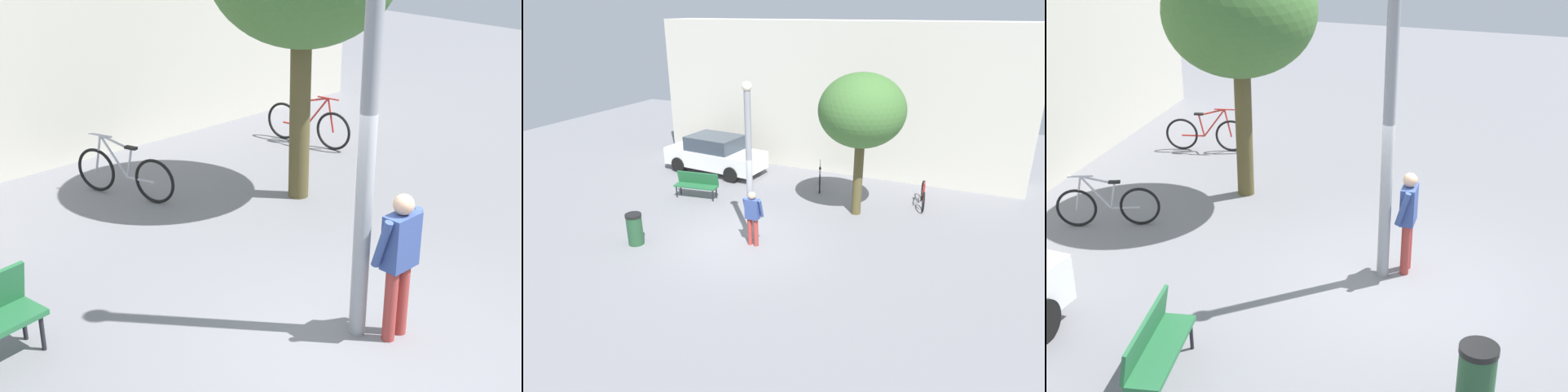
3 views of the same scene
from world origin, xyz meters
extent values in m
plane|color=slate|center=(0.00, 0.00, 0.00)|extent=(36.00, 36.00, 0.00)
cylinder|color=gray|center=(0.14, 0.27, 2.21)|extent=(0.18, 0.18, 4.42)
cylinder|color=#9E3833|center=(0.29, -0.05, 0.42)|extent=(0.14, 0.14, 0.85)
cylinder|color=#9E3833|center=(0.49, -0.05, 0.42)|extent=(0.14, 0.14, 0.85)
cube|color=#334784|center=(0.39, -0.05, 1.15)|extent=(0.40, 0.22, 0.60)
sphere|color=tan|center=(0.39, -0.05, 1.56)|extent=(0.22, 0.22, 0.22)
cylinder|color=#334784|center=(0.14, 0.00, 1.18)|extent=(0.09, 0.23, 0.55)
cylinder|color=#334784|center=(0.64, 0.00, 1.18)|extent=(0.09, 0.23, 0.55)
cube|color=#236038|center=(-3.25, 2.38, 0.45)|extent=(1.65, 0.67, 0.06)
cube|color=#236038|center=(-3.28, 2.57, 0.70)|extent=(1.60, 0.36, 0.44)
cylinder|color=black|center=(-2.51, 2.32, 0.21)|extent=(0.05, 0.05, 0.42)
cylinder|color=black|center=(-2.56, 2.64, 0.21)|extent=(0.05, 0.05, 0.42)
cylinder|color=brown|center=(2.48, 3.42, 1.27)|extent=(0.31, 0.31, 2.54)
ellipsoid|color=#3F6C32|center=(2.48, 3.42, 3.51)|extent=(2.76, 2.76, 2.35)
torus|color=black|center=(0.30, 5.76, 0.36)|extent=(0.29, 0.68, 0.71)
torus|color=black|center=(0.68, 4.73, 0.36)|extent=(0.29, 0.68, 0.71)
cylinder|color=#ADADB7|center=(0.43, 5.42, 0.64)|extent=(0.20, 0.48, 0.64)
cylinder|color=#ADADB7|center=(0.45, 5.37, 0.88)|extent=(0.23, 0.56, 0.18)
cylinder|color=#ADADB7|center=(0.53, 5.15, 0.57)|extent=(0.08, 0.14, 0.48)
cylinder|color=#ADADB7|center=(0.60, 4.96, 0.33)|extent=(0.21, 0.48, 0.04)
cylinder|color=#ADADB7|center=(0.33, 5.70, 0.64)|extent=(0.09, 0.17, 0.63)
cube|color=black|center=(0.54, 5.10, 0.83)|extent=(0.14, 0.22, 0.04)
cylinder|color=#ADADB7|center=(0.35, 5.64, 0.95)|extent=(0.18, 0.42, 0.03)
torus|color=black|center=(4.52, 4.51, 0.36)|extent=(0.18, 0.71, 0.71)
torus|color=black|center=(4.31, 5.59, 0.36)|extent=(0.18, 0.71, 0.71)
cylinder|color=red|center=(4.45, 4.87, 0.64)|extent=(0.13, 0.50, 0.64)
cylinder|color=red|center=(4.44, 4.92, 0.88)|extent=(0.14, 0.58, 0.18)
cylinder|color=red|center=(4.40, 5.15, 0.57)|extent=(0.06, 0.14, 0.48)
cylinder|color=red|center=(4.36, 5.34, 0.33)|extent=(0.13, 0.50, 0.04)
cylinder|color=red|center=(4.51, 4.57, 0.64)|extent=(0.07, 0.17, 0.63)
cube|color=black|center=(4.39, 5.20, 0.83)|extent=(0.12, 0.21, 0.04)
cylinder|color=red|center=(4.49, 4.64, 0.95)|extent=(0.11, 0.44, 0.03)
cylinder|color=#234C2D|center=(-2.79, -1.42, 0.44)|extent=(0.45, 0.45, 0.88)
cylinder|color=black|center=(-2.79, -1.42, 0.92)|extent=(0.47, 0.47, 0.08)
camera|label=1|loc=(-5.50, -4.18, 4.61)|focal=52.30mm
camera|label=2|loc=(6.32, -10.90, 6.47)|focal=32.41mm
camera|label=3|loc=(-10.54, -1.66, 6.24)|focal=54.43mm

